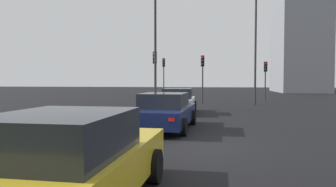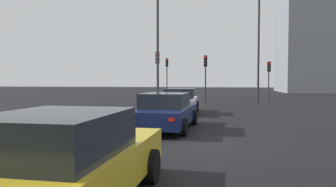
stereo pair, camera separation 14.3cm
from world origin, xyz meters
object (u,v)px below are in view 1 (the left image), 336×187
at_px(traffic_light_near_left, 203,69).
at_px(street_lamp_kerbside, 256,40).
at_px(car_yellow_right_third, 68,164).
at_px(traffic_light_far_left, 155,67).
at_px(car_white_right_lead, 178,101).
at_px(traffic_light_far_right, 266,73).
at_px(car_navy_right_second, 165,111).
at_px(traffic_light_near_right, 164,70).
at_px(street_lamp_far, 155,32).

height_order(traffic_light_near_left, street_lamp_kerbside, street_lamp_kerbside).
xyz_separation_m(car_yellow_right_third, traffic_light_far_left, (19.14, 2.55, 2.23)).
xyz_separation_m(car_white_right_lead, traffic_light_far_right, (11.26, -6.63, 1.91)).
relative_size(car_navy_right_second, traffic_light_near_right, 1.10).
distance_m(car_white_right_lead, car_yellow_right_third, 14.21).
bearing_deg(traffic_light_near_left, traffic_light_near_right, -146.43).
bearing_deg(car_white_right_lead, traffic_light_far_left, 23.68).
bearing_deg(traffic_light_near_right, car_white_right_lead, 6.33).
xyz_separation_m(car_white_right_lead, traffic_light_near_left, (7.86, -1.07, 2.17)).
relative_size(car_white_right_lead, traffic_light_near_right, 1.02).
xyz_separation_m(car_white_right_lead, car_yellow_right_third, (-14.21, -0.16, 0.01)).
bearing_deg(traffic_light_far_right, street_lamp_far, -51.42).
relative_size(car_yellow_right_third, traffic_light_far_right, 1.33).
bearing_deg(street_lamp_kerbside, street_lamp_far, 123.12).
height_order(car_white_right_lead, traffic_light_far_left, traffic_light_far_left).
bearing_deg(traffic_light_near_left, street_lamp_far, -26.19).
xyz_separation_m(car_white_right_lead, traffic_light_far_left, (4.93, 2.39, 2.24)).
distance_m(traffic_light_near_left, street_lamp_kerbside, 4.79).
relative_size(car_yellow_right_third, traffic_light_far_left, 1.18).
distance_m(traffic_light_near_left, traffic_light_near_right, 8.33).
distance_m(traffic_light_near_right, street_lamp_kerbside, 11.96).
relative_size(traffic_light_near_right, street_lamp_kerbside, 0.49).
bearing_deg(traffic_light_near_right, street_lamp_far, 0.62).
bearing_deg(street_lamp_far, traffic_light_near_left, -27.16).
bearing_deg(traffic_light_near_right, car_yellow_right_third, 0.41).
relative_size(car_white_right_lead, car_navy_right_second, 0.92).
height_order(street_lamp_kerbside, street_lamp_far, street_lamp_far).
distance_m(car_white_right_lead, car_navy_right_second, 6.22).
relative_size(car_navy_right_second, street_lamp_kerbside, 0.54).
height_order(car_navy_right_second, street_lamp_kerbside, street_lamp_kerbside).
relative_size(car_white_right_lead, traffic_light_far_right, 1.20).
bearing_deg(traffic_light_far_left, street_lamp_kerbside, 101.68).
distance_m(car_yellow_right_third, street_lamp_far, 17.14).
bearing_deg(car_navy_right_second, traffic_light_near_right, 12.00).
xyz_separation_m(car_yellow_right_third, traffic_light_far_right, (25.47, -6.47, 1.90)).
bearing_deg(street_lamp_far, car_white_right_lead, -140.92).
bearing_deg(car_white_right_lead, car_yellow_right_third, 178.43).
xyz_separation_m(traffic_light_far_right, street_lamp_kerbside, (-4.45, 1.43, 2.44)).
distance_m(traffic_light_near_left, traffic_light_far_left, 4.54).
bearing_deg(street_lamp_far, street_lamp_kerbside, -56.88).
bearing_deg(traffic_light_far_left, street_lamp_far, 9.88).
xyz_separation_m(traffic_light_far_left, street_lamp_far, (-2.70, -0.58, 2.19)).
xyz_separation_m(car_navy_right_second, traffic_light_far_right, (17.48, -6.38, 1.92)).
bearing_deg(car_yellow_right_third, traffic_light_near_right, 7.98).
height_order(traffic_light_far_left, street_lamp_far, street_lamp_far).
height_order(traffic_light_near_left, traffic_light_far_right, traffic_light_near_left).
distance_m(car_white_right_lead, street_lamp_kerbside, 9.61).
bearing_deg(street_lamp_far, traffic_light_far_right, -43.09).
height_order(car_white_right_lead, street_lamp_far, street_lamp_far).
relative_size(car_yellow_right_third, traffic_light_near_left, 1.21).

